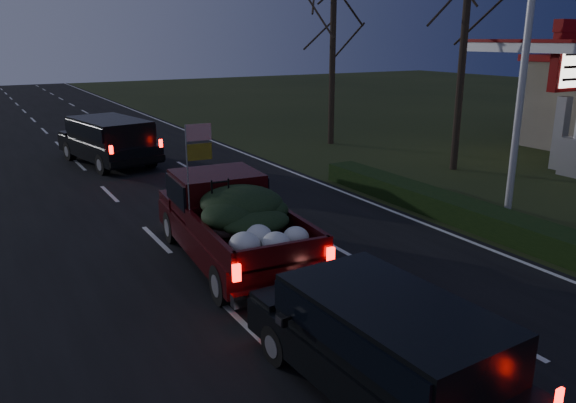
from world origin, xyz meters
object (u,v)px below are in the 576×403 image
gas_price_pylon (569,70)px  rear_suv (386,338)px  pickup_truck (231,216)px  lead_suv (109,137)px  light_pole (530,16)px

gas_price_pylon → rear_suv: 17.40m
pickup_truck → rear_suv: size_ratio=1.26×
lead_suv → rear_suv: 17.54m
pickup_truck → lead_suv: (0.05, 11.80, 0.07)m
light_pole → rear_suv: size_ratio=2.06×
light_pole → gas_price_pylon: size_ratio=1.64×
lead_suv → rear_suv: lead_suv is taller
pickup_truck → rear_suv: bearing=-88.4°
gas_price_pylon → lead_suv: gas_price_pylon is taller
light_pole → gas_price_pylon: light_pole is taller
light_pole → pickup_truck: light_pole is taller
pickup_truck → light_pole: bearing=-0.6°
gas_price_pylon → pickup_truck: size_ratio=1.00×
light_pole → lead_suv: light_pole is taller
gas_price_pylon → pickup_truck: gas_price_pylon is taller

